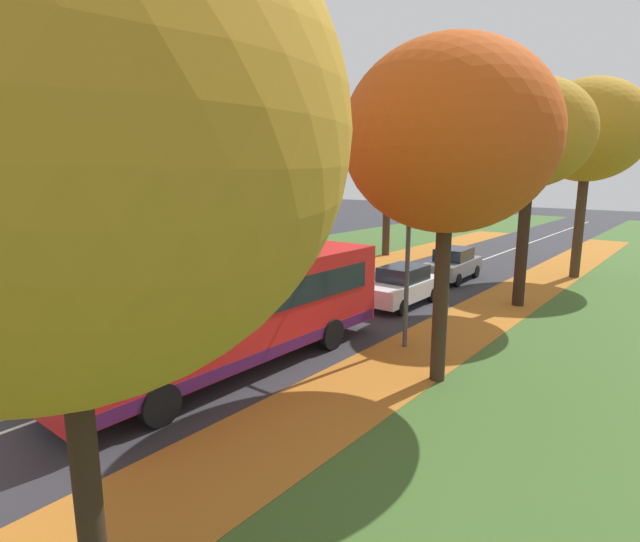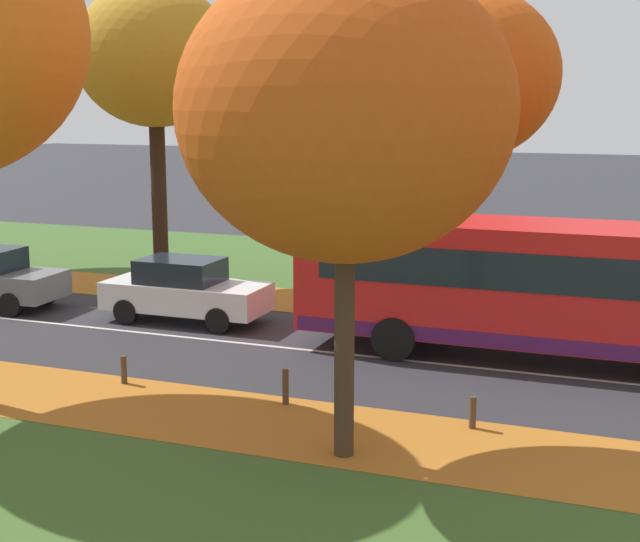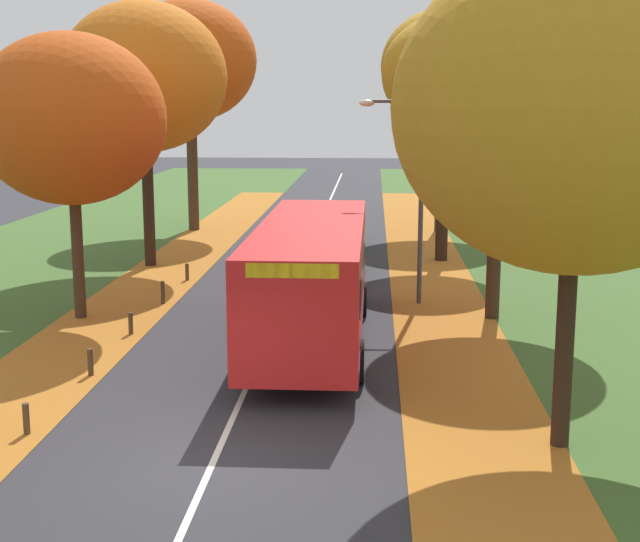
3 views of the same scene
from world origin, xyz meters
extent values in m
cube|color=#B26B23|center=(-4.60, 14.00, 0.01)|extent=(2.80, 60.00, 0.00)
cube|color=#3D6028|center=(9.20, 20.00, 0.00)|extent=(12.00, 90.00, 0.01)
cube|color=#B26B23|center=(4.60, 14.00, 0.01)|extent=(2.80, 60.00, 0.00)
cube|color=silver|center=(0.00, 20.00, 0.00)|extent=(0.12, 80.00, 0.01)
cylinder|color=#422D1E|center=(-5.45, 9.83, 1.76)|extent=(0.32, 0.32, 3.53)
ellipsoid|color=#C64C14|center=(-5.45, 9.83, 5.43)|extent=(5.08, 5.08, 4.57)
cylinder|color=#382619|center=(5.93, 10.45, 2.15)|extent=(0.39, 0.39, 4.31)
ellipsoid|color=#C64C14|center=(5.93, 10.45, 6.24)|extent=(5.16, 5.16, 4.64)
cylinder|color=black|center=(5.18, 19.43, 2.57)|extent=(0.46, 0.46, 5.13)
ellipsoid|color=#B27F1E|center=(5.18, 19.43, 6.88)|extent=(4.65, 4.65, 4.19)
cylinder|color=#4C3823|center=(-3.58, 8.13, 0.29)|extent=(0.12, 0.12, 0.58)
cylinder|color=#4C3823|center=(-3.56, 11.63, 0.34)|extent=(0.12, 0.12, 0.69)
cylinder|color=#4C3823|center=(-3.57, 15.13, 0.29)|extent=(0.12, 0.12, 0.58)
cylinder|color=#47474C|center=(4.00, 12.15, 3.00)|extent=(0.14, 0.14, 6.00)
cylinder|color=#47474C|center=(3.20, 12.15, 5.90)|extent=(1.60, 0.10, 0.10)
ellipsoid|color=silver|center=(2.40, 12.15, 5.85)|extent=(0.44, 0.28, 0.20)
cube|color=red|center=(1.12, 7.68, 1.73)|extent=(2.51, 10.40, 2.50)
cube|color=#19232D|center=(1.12, 7.68, 2.13)|extent=(2.55, 9.15, 0.80)
cube|color=#4C1951|center=(1.12, 7.68, 0.66)|extent=(2.53, 10.19, 0.32)
cylinder|color=black|center=(2.31, 10.54, 0.48)|extent=(0.30, 0.96, 0.96)
cylinder|color=black|center=(-0.06, 10.54, 0.48)|extent=(0.30, 0.96, 0.96)
cube|color=silver|center=(1.40, 16.46, 0.67)|extent=(1.71, 4.21, 0.70)
cube|color=#19232D|center=(1.40, 16.61, 1.32)|extent=(1.45, 2.02, 0.60)
cylinder|color=black|center=(2.19, 15.16, 0.32)|extent=(0.22, 0.64, 0.64)
cylinder|color=black|center=(0.62, 15.16, 0.32)|extent=(0.22, 0.64, 0.64)
cylinder|color=black|center=(2.18, 17.77, 0.32)|extent=(0.22, 0.64, 0.64)
cylinder|color=black|center=(0.61, 17.76, 0.32)|extent=(0.22, 0.64, 0.64)
cylinder|color=black|center=(1.81, 21.11, 0.32)|extent=(0.25, 0.65, 0.64)
cylinder|color=black|center=(0.25, 21.04, 0.32)|extent=(0.25, 0.65, 0.64)
camera|label=1|loc=(11.27, -1.15, 5.41)|focal=28.00mm
camera|label=2|loc=(-18.14, 5.44, 5.58)|focal=50.00mm
camera|label=3|loc=(2.61, -13.73, 5.92)|focal=50.00mm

